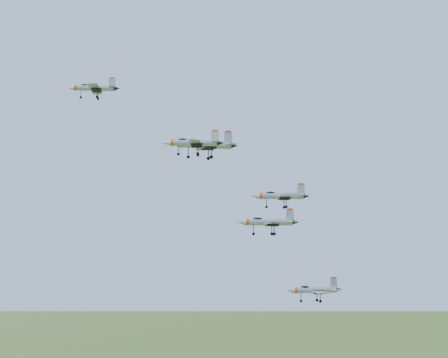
{
  "coord_description": "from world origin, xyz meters",
  "views": [
    {
      "loc": [
        1.98,
        -122.08,
        123.0
      ],
      "look_at": [
        4.88,
        -2.59,
        133.64
      ],
      "focal_mm": 50.0,
      "sensor_mm": 36.0,
      "label": 1
    }
  ],
  "objects": [
    {
      "name": "jet_right_high",
      "position": [
        -0.99,
        -14.64,
        138.9
      ],
      "size": [
        10.88,
        8.92,
        2.92
      ],
      "rotation": [
        0.0,
        0.0,
        0.01
      ],
      "color": "#94999F"
    },
    {
      "name": "jet_left_high",
      "position": [
        0.88,
        -3.06,
        140.29
      ],
      "size": [
        13.54,
        11.44,
        3.65
      ],
      "rotation": [
        0.0,
        0.0,
        0.24
      ],
      "color": "#94999F"
    },
    {
      "name": "jet_right_low",
      "position": [
        11.88,
        -16.07,
        125.12
      ],
      "size": [
        10.96,
        9.11,
        2.93
      ],
      "rotation": [
        0.0,
        0.0,
        0.11
      ],
      "color": "#94999F"
    },
    {
      "name": "jet_trail",
      "position": [
        22.78,
        2.88,
        112.01
      ],
      "size": [
        11.73,
        9.81,
        3.14
      ],
      "rotation": [
        0.0,
        0.0,
        0.16
      ],
      "color": "#94999F"
    },
    {
      "name": "jet_left_low",
      "position": [
        16.17,
        2.78,
        130.75
      ],
      "size": [
        12.18,
        10.07,
        3.26
      ],
      "rotation": [
        0.0,
        0.0,
        0.06
      ],
      "color": "#94999F"
    },
    {
      "name": "jet_lead",
      "position": [
        -23.51,
        12.37,
        154.92
      ],
      "size": [
        11.6,
        9.58,
        3.1
      ],
      "rotation": [
        0.0,
        0.0,
        0.06
      ],
      "color": "#94999F"
    }
  ]
}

